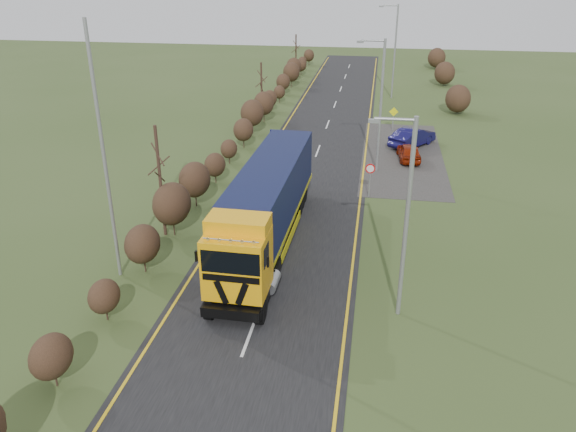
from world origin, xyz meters
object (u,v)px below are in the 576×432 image
(car_blue_sedan, at_px, (412,137))
(car_red_hatchback, at_px, (409,152))
(streetlight_near, at_px, (405,213))
(speed_sign, at_px, (370,174))
(lorry, at_px, (267,203))

(car_blue_sedan, bearing_deg, car_red_hatchback, 119.42)
(streetlight_near, bearing_deg, speed_sign, 96.73)
(car_red_hatchback, distance_m, speed_sign, 8.31)
(speed_sign, bearing_deg, car_blue_sedan, 74.81)
(lorry, xyz_separation_m, car_blue_sedan, (8.09, 18.83, -1.64))
(lorry, distance_m, speed_sign, 9.01)
(car_red_hatchback, relative_size, car_blue_sedan, 0.82)
(speed_sign, bearing_deg, car_red_hatchback, 70.86)
(car_blue_sedan, relative_size, streetlight_near, 0.54)
(car_red_hatchback, bearing_deg, speed_sign, 65.40)
(lorry, bearing_deg, car_blue_sedan, 67.94)
(lorry, xyz_separation_m, streetlight_near, (6.50, -5.29, 2.22))
(car_red_hatchback, bearing_deg, streetlight_near, 81.17)
(streetlight_near, relative_size, speed_sign, 3.81)
(car_blue_sedan, height_order, speed_sign, speed_sign)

